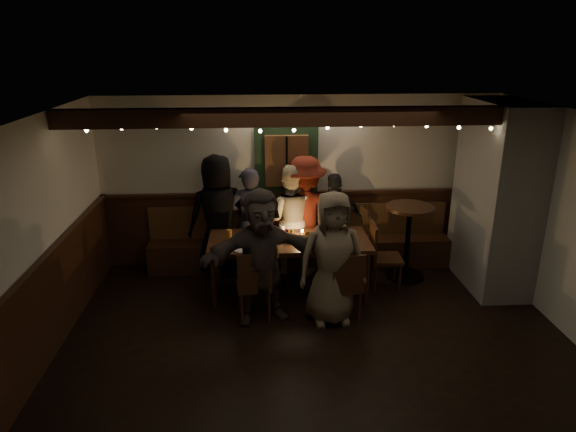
{
  "coord_description": "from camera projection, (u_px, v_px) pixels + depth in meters",
  "views": [
    {
      "loc": [
        -0.67,
        -5.07,
        3.35
      ],
      "look_at": [
        -0.23,
        1.6,
        1.05
      ],
      "focal_mm": 32.0,
      "sensor_mm": 36.0,
      "label": 1
    }
  ],
  "objects": [
    {
      "name": "person_e",
      "position": [
        335.0,
        222.0,
        7.75
      ],
      "size": [
        0.91,
        0.45,
        1.5
      ],
      "primitive_type": "imported",
      "rotation": [
        0.0,
        0.0,
        3.24
      ],
      "color": "black",
      "rests_on": "ground"
    },
    {
      "name": "person_b",
      "position": [
        249.0,
        221.0,
        7.63
      ],
      "size": [
        0.64,
        0.47,
        1.61
      ],
      "primitive_type": "imported",
      "rotation": [
        0.0,
        0.0,
        3.29
      ],
      "color": "#2C2B3A",
      "rests_on": "ground"
    },
    {
      "name": "person_d",
      "position": [
        304.0,
        214.0,
        7.66
      ],
      "size": [
        1.16,
        0.69,
        1.76
      ],
      "primitive_type": "imported",
      "rotation": [
        0.0,
        0.0,
        3.18
      ],
      "color": "#5C1A10",
      "rests_on": "ground"
    },
    {
      "name": "person_a",
      "position": [
        218.0,
        215.0,
        7.55
      ],
      "size": [
        1.01,
        0.81,
        1.81
      ],
      "primitive_type": "imported",
      "rotation": [
        0.0,
        0.0,
        3.44
      ],
      "color": "black",
      "rests_on": "ground"
    },
    {
      "name": "chair_near_right",
      "position": [
        346.0,
        283.0,
        6.31
      ],
      "size": [
        0.48,
        0.48,
        0.91
      ],
      "color": "black",
      "rests_on": "ground"
    },
    {
      "name": "dining_table",
      "position": [
        289.0,
        244.0,
        6.98
      ],
      "size": [
        2.18,
        0.94,
        0.95
      ],
      "color": "black",
      "rests_on": "ground"
    },
    {
      "name": "high_top",
      "position": [
        408.0,
        233.0,
        7.44
      ],
      "size": [
        0.69,
        0.69,
        1.11
      ],
      "color": "black",
      "rests_on": "ground"
    },
    {
      "name": "person_c",
      "position": [
        290.0,
        219.0,
        7.61
      ],
      "size": [
        0.94,
        0.81,
        1.65
      ],
      "primitive_type": "imported",
      "rotation": [
        0.0,
        0.0,
        2.89
      ],
      "color": "beige",
      "rests_on": "ground"
    },
    {
      "name": "person_g",
      "position": [
        332.0,
        258.0,
        6.21
      ],
      "size": [
        0.86,
        0.6,
        1.68
      ],
      "primitive_type": "imported",
      "rotation": [
        0.0,
        0.0,
        0.08
      ],
      "color": "#74634E",
      "rests_on": "ground"
    },
    {
      "name": "chair_end",
      "position": [
        380.0,
        252.0,
        7.18
      ],
      "size": [
        0.45,
        0.45,
        0.95
      ],
      "color": "black",
      "rests_on": "ground"
    },
    {
      "name": "chair_near_left",
      "position": [
        254.0,
        282.0,
        6.32
      ],
      "size": [
        0.46,
        0.46,
        0.93
      ],
      "color": "black",
      "rests_on": "ground"
    },
    {
      "name": "person_f",
      "position": [
        262.0,
        256.0,
        6.25
      ],
      "size": [
        1.66,
        0.85,
        1.71
      ],
      "primitive_type": "imported",
      "rotation": [
        0.0,
        0.0,
        0.23
      ],
      "color": "#3D3330",
      "rests_on": "ground"
    },
    {
      "name": "room",
      "position": [
        384.0,
        217.0,
        6.97
      ],
      "size": [
        6.02,
        5.01,
        2.62
      ],
      "color": "black",
      "rests_on": "ground"
    }
  ]
}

